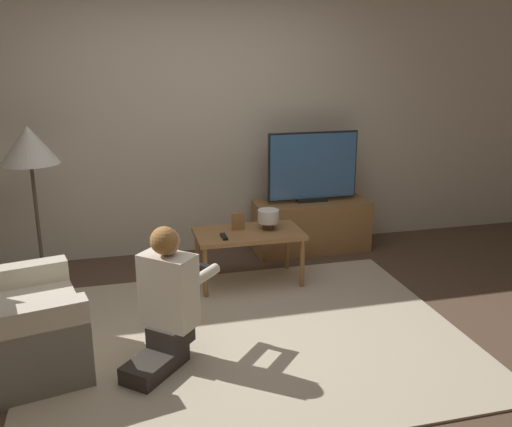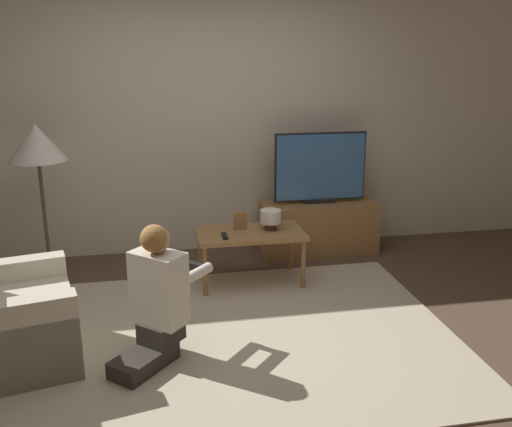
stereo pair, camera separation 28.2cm
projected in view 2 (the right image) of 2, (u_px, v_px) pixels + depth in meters
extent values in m
plane|color=brown|center=(240.00, 338.00, 4.00)|extent=(10.00, 10.00, 0.00)
cube|color=beige|center=(207.00, 119.00, 5.45)|extent=(10.00, 0.06, 2.60)
cube|color=#BCAD93|center=(240.00, 337.00, 4.00)|extent=(2.99, 2.35, 0.02)
cube|color=olive|center=(318.00, 227.00, 5.62)|extent=(1.12, 0.42, 0.50)
cube|color=black|center=(319.00, 201.00, 5.55)|extent=(0.30, 0.08, 0.04)
cube|color=black|center=(320.00, 167.00, 5.46)|extent=(0.90, 0.03, 0.66)
cube|color=#38669E|center=(320.00, 167.00, 5.45)|extent=(0.87, 0.04, 0.63)
cube|color=olive|center=(250.00, 233.00, 4.81)|extent=(0.90, 0.50, 0.04)
cylinder|color=olive|center=(205.00, 272.00, 4.60)|extent=(0.04, 0.04, 0.43)
cylinder|color=olive|center=(303.00, 265.00, 4.75)|extent=(0.04, 0.04, 0.43)
cylinder|color=olive|center=(200.00, 254.00, 5.00)|extent=(0.04, 0.04, 0.43)
cylinder|color=olive|center=(291.00, 248.00, 5.15)|extent=(0.04, 0.04, 0.43)
cylinder|color=#4C4233|center=(51.00, 276.00, 5.04)|extent=(0.28, 0.28, 0.03)
cylinder|color=#4C4233|center=(43.00, 205.00, 4.85)|extent=(0.03, 0.03, 1.28)
cone|color=silver|center=(37.00, 142.00, 4.70)|extent=(0.47, 0.47, 0.31)
cube|color=beige|center=(10.00, 332.00, 3.64)|extent=(0.96, 1.00, 0.43)
cube|color=beige|center=(9.00, 348.00, 3.31)|extent=(0.81, 0.31, 0.57)
cube|color=beige|center=(8.00, 300.00, 3.93)|extent=(0.81, 0.31, 0.57)
cube|color=#332D28|center=(144.00, 360.00, 3.59)|extent=(0.46, 0.48, 0.11)
cube|color=#332D28|center=(161.00, 331.00, 3.70)|extent=(0.32, 0.33, 0.14)
cube|color=beige|center=(159.00, 288.00, 3.61)|extent=(0.39, 0.38, 0.47)
sphere|color=tan|center=(156.00, 240.00, 3.52)|extent=(0.17, 0.17, 0.17)
sphere|color=#9E6B38|center=(154.00, 238.00, 3.50)|extent=(0.18, 0.18, 0.18)
cube|color=black|center=(194.00, 266.00, 3.91)|extent=(0.12, 0.12, 0.04)
cylinder|color=beige|center=(196.00, 274.00, 3.76)|extent=(0.25, 0.27, 0.07)
cylinder|color=beige|center=(172.00, 268.00, 3.86)|extent=(0.25, 0.27, 0.07)
cube|color=olive|center=(240.00, 221.00, 4.83)|extent=(0.11, 0.01, 0.15)
cylinder|color=#4C3823|center=(270.00, 226.00, 4.85)|extent=(0.10, 0.10, 0.06)
cylinder|color=silver|center=(271.00, 216.00, 4.83)|extent=(0.18, 0.18, 0.11)
cube|color=black|center=(225.00, 236.00, 4.66)|extent=(0.04, 0.15, 0.02)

